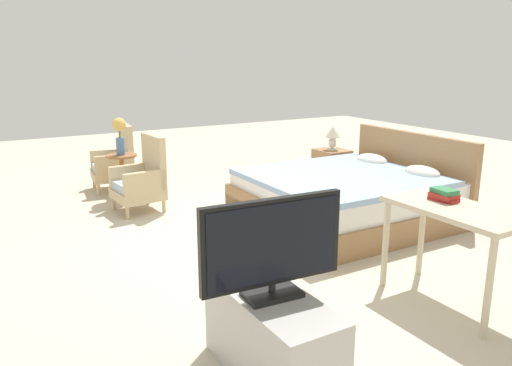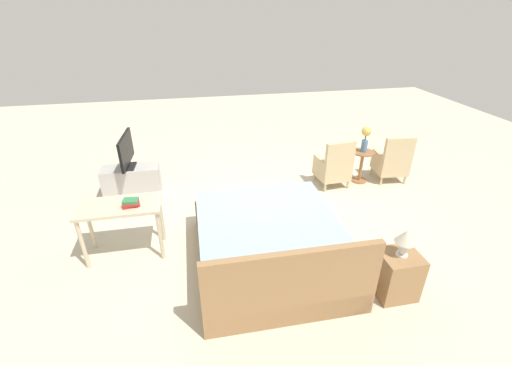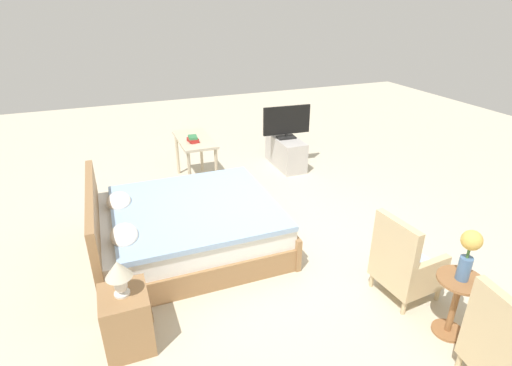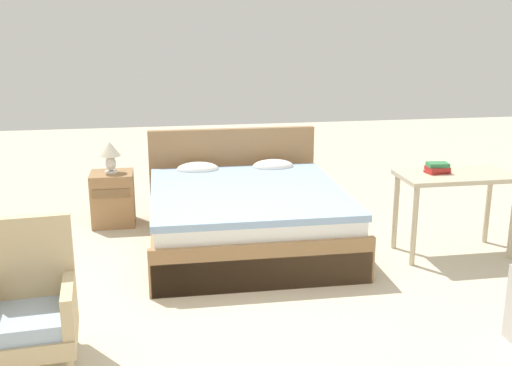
{
  "view_description": "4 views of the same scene",
  "coord_description": "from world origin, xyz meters",
  "px_view_note": "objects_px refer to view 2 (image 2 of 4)",
  "views": [
    {
      "loc": [
        4.32,
        -2.49,
        1.85
      ],
      "look_at": [
        0.01,
        0.04,
        0.57
      ],
      "focal_mm": 35.0,
      "sensor_mm": 36.0,
      "label": 1
    },
    {
      "loc": [
        1.05,
        4.53,
        3.03
      ],
      "look_at": [
        0.15,
        0.01,
        0.59
      ],
      "focal_mm": 24.0,
      "sensor_mm": 36.0,
      "label": 2
    },
    {
      "loc": [
        -3.94,
        1.86,
        2.81
      ],
      "look_at": [
        0.15,
        0.25,
        0.75
      ],
      "focal_mm": 28.0,
      "sensor_mm": 36.0,
      "label": 3
    },
    {
      "loc": [
        -0.63,
        -4.28,
        2.1
      ],
      "look_at": [
        0.14,
        0.26,
        0.85
      ],
      "focal_mm": 42.0,
      "sensor_mm": 36.0,
      "label": 4
    }
  ],
  "objects_px": {
    "book_stack": "(131,203)",
    "flower_vase": "(366,137)",
    "table_lamp": "(405,239)",
    "tv_flatscreen": "(126,151)",
    "nightstand": "(397,274)",
    "bed": "(270,245)",
    "tv_stand": "(132,181)",
    "armchair_by_window_left": "(392,162)",
    "side_table": "(362,163)",
    "vanity_desk": "(120,213)",
    "armchair_by_window_right": "(334,167)"
  },
  "relations": [
    {
      "from": "side_table",
      "to": "tv_stand",
      "type": "distance_m",
      "value": 4.18
    },
    {
      "from": "side_table",
      "to": "vanity_desk",
      "type": "relative_size",
      "value": 0.58
    },
    {
      "from": "bed",
      "to": "tv_flatscreen",
      "type": "bearing_deg",
      "value": -49.04
    },
    {
      "from": "flower_vase",
      "to": "armchair_by_window_right",
      "type": "bearing_deg",
      "value": 7.37
    },
    {
      "from": "armchair_by_window_right",
      "to": "nightstand",
      "type": "distance_m",
      "value": 2.68
    },
    {
      "from": "side_table",
      "to": "table_lamp",
      "type": "relative_size",
      "value": 1.84
    },
    {
      "from": "side_table",
      "to": "tv_flatscreen",
      "type": "distance_m",
      "value": 4.21
    },
    {
      "from": "bed",
      "to": "side_table",
      "type": "height_order",
      "value": "bed"
    },
    {
      "from": "armchair_by_window_right",
      "to": "book_stack",
      "type": "height_order",
      "value": "armchair_by_window_right"
    },
    {
      "from": "armchair_by_window_left",
      "to": "table_lamp",
      "type": "distance_m",
      "value": 3.08
    },
    {
      "from": "bed",
      "to": "table_lamp",
      "type": "height_order",
      "value": "bed"
    },
    {
      "from": "tv_stand",
      "to": "vanity_desk",
      "type": "distance_m",
      "value": 1.72
    },
    {
      "from": "bed",
      "to": "book_stack",
      "type": "height_order",
      "value": "bed"
    },
    {
      "from": "armchair_by_window_right",
      "to": "tv_stand",
      "type": "relative_size",
      "value": 0.96
    },
    {
      "from": "flower_vase",
      "to": "table_lamp",
      "type": "distance_m",
      "value": 2.88
    },
    {
      "from": "side_table",
      "to": "armchair_by_window_left",
      "type": "bearing_deg",
      "value": 172.63
    },
    {
      "from": "tv_stand",
      "to": "tv_flatscreen",
      "type": "bearing_deg",
      "value": -3.84
    },
    {
      "from": "armchair_by_window_right",
      "to": "table_lamp",
      "type": "bearing_deg",
      "value": 82.76
    },
    {
      "from": "bed",
      "to": "side_table",
      "type": "bearing_deg",
      "value": -138.74
    },
    {
      "from": "armchair_by_window_left",
      "to": "armchair_by_window_right",
      "type": "height_order",
      "value": "same"
    },
    {
      "from": "armchair_by_window_left",
      "to": "book_stack",
      "type": "relative_size",
      "value": 4.05
    },
    {
      "from": "armchair_by_window_right",
      "to": "book_stack",
      "type": "bearing_deg",
      "value": 22.0
    },
    {
      "from": "nightstand",
      "to": "tv_stand",
      "type": "distance_m",
      "value": 4.46
    },
    {
      "from": "flower_vase",
      "to": "tv_flatscreen",
      "type": "distance_m",
      "value": 4.19
    },
    {
      "from": "table_lamp",
      "to": "tv_flatscreen",
      "type": "bearing_deg",
      "value": -43.13
    },
    {
      "from": "nightstand",
      "to": "tv_stand",
      "type": "xyz_separation_m",
      "value": [
        3.25,
        -3.05,
        -0.02
      ]
    },
    {
      "from": "armchair_by_window_left",
      "to": "side_table",
      "type": "xyz_separation_m",
      "value": [
        0.58,
        -0.08,
        0.01
      ]
    },
    {
      "from": "bed",
      "to": "nightstand",
      "type": "height_order",
      "value": "bed"
    },
    {
      "from": "armchair_by_window_left",
      "to": "nightstand",
      "type": "bearing_deg",
      "value": 60.56
    },
    {
      "from": "bed",
      "to": "flower_vase",
      "type": "xyz_separation_m",
      "value": [
        -2.21,
        -1.94,
        0.6
      ]
    },
    {
      "from": "side_table",
      "to": "flower_vase",
      "type": "height_order",
      "value": "flower_vase"
    },
    {
      "from": "tv_flatscreen",
      "to": "book_stack",
      "type": "bearing_deg",
      "value": 99.04
    },
    {
      "from": "side_table",
      "to": "nightstand",
      "type": "bearing_deg",
      "value": 71.4
    },
    {
      "from": "armchair_by_window_left",
      "to": "armchair_by_window_right",
      "type": "bearing_deg",
      "value": 0.01
    },
    {
      "from": "table_lamp",
      "to": "tv_flatscreen",
      "type": "xyz_separation_m",
      "value": [
        3.25,
        -3.05,
        0.05
      ]
    },
    {
      "from": "armchair_by_window_left",
      "to": "book_stack",
      "type": "xyz_separation_m",
      "value": [
        4.48,
        1.34,
        0.44
      ]
    },
    {
      "from": "side_table",
      "to": "tv_flatscreen",
      "type": "height_order",
      "value": "tv_flatscreen"
    },
    {
      "from": "bed",
      "to": "tv_flatscreen",
      "type": "distance_m",
      "value": 3.04
    },
    {
      "from": "tv_stand",
      "to": "vanity_desk",
      "type": "xyz_separation_m",
      "value": [
        -0.11,
        1.67,
        0.38
      ]
    },
    {
      "from": "table_lamp",
      "to": "vanity_desk",
      "type": "xyz_separation_m",
      "value": [
        3.14,
        -1.38,
        -0.13
      ]
    },
    {
      "from": "flower_vase",
      "to": "nightstand",
      "type": "bearing_deg",
      "value": 71.4
    },
    {
      "from": "armchair_by_window_left",
      "to": "book_stack",
      "type": "distance_m",
      "value": 4.69
    },
    {
      "from": "armchair_by_window_left",
      "to": "book_stack",
      "type": "bearing_deg",
      "value": 16.66
    },
    {
      "from": "side_table",
      "to": "flower_vase",
      "type": "xyz_separation_m",
      "value": [
        0.0,
        0.0,
        0.52
      ]
    },
    {
      "from": "nightstand",
      "to": "book_stack",
      "type": "relative_size",
      "value": 2.48
    },
    {
      "from": "table_lamp",
      "to": "armchair_by_window_right",
      "type": "bearing_deg",
      "value": -97.24
    },
    {
      "from": "armchair_by_window_left",
      "to": "table_lamp",
      "type": "height_order",
      "value": "armchair_by_window_left"
    },
    {
      "from": "nightstand",
      "to": "vanity_desk",
      "type": "height_order",
      "value": "vanity_desk"
    },
    {
      "from": "book_stack",
      "to": "flower_vase",
      "type": "bearing_deg",
      "value": -160.05
    },
    {
      "from": "bed",
      "to": "tv_stand",
      "type": "xyz_separation_m",
      "value": [
        1.96,
        -2.26,
        -0.03
      ]
    }
  ]
}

